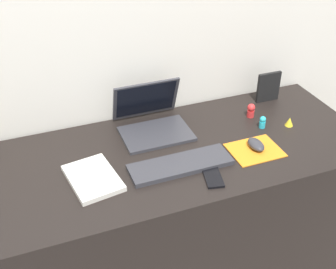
{
  "coord_description": "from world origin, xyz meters",
  "views": [
    {
      "loc": [
        -0.51,
        -1.34,
        1.79
      ],
      "look_at": [
        0.0,
        0.0,
        0.83
      ],
      "focal_mm": 46.13,
      "sensor_mm": 36.0,
      "label": 1
    }
  ],
  "objects_px": {
    "toy_figurine_yellow": "(289,121)",
    "toy_figurine_red": "(251,110)",
    "cell_phone": "(213,177)",
    "picture_frame": "(268,87)",
    "laptop": "(152,118)",
    "notebook_pad": "(93,178)",
    "keyboard": "(180,165)",
    "mouse": "(256,145)",
    "toy_figurine_cyan": "(263,122)"
  },
  "relations": [
    {
      "from": "keyboard",
      "to": "picture_frame",
      "type": "distance_m",
      "value": 0.7
    },
    {
      "from": "mouse",
      "to": "cell_phone",
      "type": "xyz_separation_m",
      "value": [
        -0.25,
        -0.11,
        -0.02
      ]
    },
    {
      "from": "keyboard",
      "to": "mouse",
      "type": "relative_size",
      "value": 4.27
    },
    {
      "from": "keyboard",
      "to": "toy_figurine_red",
      "type": "height_order",
      "value": "toy_figurine_red"
    },
    {
      "from": "toy_figurine_red",
      "to": "laptop",
      "type": "bearing_deg",
      "value": 171.21
    },
    {
      "from": "picture_frame",
      "to": "toy_figurine_yellow",
      "type": "xyz_separation_m",
      "value": [
        -0.03,
        -0.23,
        -0.05
      ]
    },
    {
      "from": "toy_figurine_red",
      "to": "mouse",
      "type": "bearing_deg",
      "value": -115.13
    },
    {
      "from": "mouse",
      "to": "toy_figurine_yellow",
      "type": "relative_size",
      "value": 2.36
    },
    {
      "from": "toy_figurine_yellow",
      "to": "toy_figurine_red",
      "type": "height_order",
      "value": "toy_figurine_red"
    },
    {
      "from": "laptop",
      "to": "notebook_pad",
      "type": "distance_m",
      "value": 0.43
    },
    {
      "from": "keyboard",
      "to": "toy_figurine_yellow",
      "type": "height_order",
      "value": "toy_figurine_yellow"
    },
    {
      "from": "keyboard",
      "to": "toy_figurine_cyan",
      "type": "height_order",
      "value": "toy_figurine_cyan"
    },
    {
      "from": "laptop",
      "to": "toy_figurine_cyan",
      "type": "height_order",
      "value": "laptop"
    },
    {
      "from": "mouse",
      "to": "toy_figurine_cyan",
      "type": "bearing_deg",
      "value": 50.17
    },
    {
      "from": "laptop",
      "to": "keyboard",
      "type": "height_order",
      "value": "laptop"
    },
    {
      "from": "cell_phone",
      "to": "keyboard",
      "type": "bearing_deg",
      "value": 141.93
    },
    {
      "from": "laptop",
      "to": "toy_figurine_cyan",
      "type": "distance_m",
      "value": 0.49
    },
    {
      "from": "laptop",
      "to": "cell_phone",
      "type": "relative_size",
      "value": 2.34
    },
    {
      "from": "cell_phone",
      "to": "toy_figurine_yellow",
      "type": "height_order",
      "value": "toy_figurine_yellow"
    },
    {
      "from": "toy_figurine_yellow",
      "to": "toy_figurine_cyan",
      "type": "relative_size",
      "value": 0.72
    },
    {
      "from": "toy_figurine_yellow",
      "to": "toy_figurine_red",
      "type": "xyz_separation_m",
      "value": [
        -0.12,
        0.13,
        0.01
      ]
    },
    {
      "from": "toy_figurine_yellow",
      "to": "toy_figurine_cyan",
      "type": "bearing_deg",
      "value": 168.03
    },
    {
      "from": "cell_phone",
      "to": "notebook_pad",
      "type": "distance_m",
      "value": 0.45
    },
    {
      "from": "keyboard",
      "to": "picture_frame",
      "type": "bearing_deg",
      "value": 29.52
    },
    {
      "from": "toy_figurine_red",
      "to": "cell_phone",
      "type": "bearing_deg",
      "value": -136.5
    },
    {
      "from": "laptop",
      "to": "mouse",
      "type": "relative_size",
      "value": 3.12
    },
    {
      "from": "toy_figurine_cyan",
      "to": "picture_frame",
      "type": "bearing_deg",
      "value": 53.67
    },
    {
      "from": "laptop",
      "to": "notebook_pad",
      "type": "height_order",
      "value": "laptop"
    },
    {
      "from": "keyboard",
      "to": "picture_frame",
      "type": "xyz_separation_m",
      "value": [
        0.6,
        0.34,
        0.06
      ]
    },
    {
      "from": "notebook_pad",
      "to": "cell_phone",
      "type": "bearing_deg",
      "value": -27.71
    },
    {
      "from": "picture_frame",
      "to": "toy_figurine_yellow",
      "type": "distance_m",
      "value": 0.24
    },
    {
      "from": "keyboard",
      "to": "toy_figurine_red",
      "type": "distance_m",
      "value": 0.51
    },
    {
      "from": "notebook_pad",
      "to": "picture_frame",
      "type": "distance_m",
      "value": 0.99
    },
    {
      "from": "cell_phone",
      "to": "toy_figurine_yellow",
      "type": "bearing_deg",
      "value": 36.34
    },
    {
      "from": "mouse",
      "to": "toy_figurine_red",
      "type": "distance_m",
      "value": 0.26
    },
    {
      "from": "toy_figurine_yellow",
      "to": "toy_figurine_cyan",
      "type": "xyz_separation_m",
      "value": [
        -0.12,
        0.03,
        0.01
      ]
    },
    {
      "from": "laptop",
      "to": "picture_frame",
      "type": "xyz_separation_m",
      "value": [
        0.61,
        0.04,
        0.02
      ]
    },
    {
      "from": "keyboard",
      "to": "mouse",
      "type": "distance_m",
      "value": 0.34
    },
    {
      "from": "keyboard",
      "to": "toy_figurine_yellow",
      "type": "xyz_separation_m",
      "value": [
        0.57,
        0.11,
        0.01
      ]
    },
    {
      "from": "laptop",
      "to": "keyboard",
      "type": "bearing_deg",
      "value": -88.05
    },
    {
      "from": "toy_figurine_cyan",
      "to": "laptop",
      "type": "bearing_deg",
      "value": 159.64
    },
    {
      "from": "laptop",
      "to": "toy_figurine_red",
      "type": "relative_size",
      "value": 4.48
    },
    {
      "from": "notebook_pad",
      "to": "toy_figurine_yellow",
      "type": "height_order",
      "value": "toy_figurine_yellow"
    },
    {
      "from": "mouse",
      "to": "notebook_pad",
      "type": "height_order",
      "value": "mouse"
    },
    {
      "from": "mouse",
      "to": "toy_figurine_red",
      "type": "xyz_separation_m",
      "value": [
        0.11,
        0.23,
        0.01
      ]
    },
    {
      "from": "notebook_pad",
      "to": "toy_figurine_yellow",
      "type": "relative_size",
      "value": 5.89
    },
    {
      "from": "cell_phone",
      "to": "picture_frame",
      "type": "xyz_separation_m",
      "value": [
        0.51,
        0.45,
        0.07
      ]
    },
    {
      "from": "mouse",
      "to": "toy_figurine_cyan",
      "type": "relative_size",
      "value": 1.7
    },
    {
      "from": "mouse",
      "to": "picture_frame",
      "type": "height_order",
      "value": "picture_frame"
    },
    {
      "from": "laptop",
      "to": "toy_figurine_red",
      "type": "xyz_separation_m",
      "value": [
        0.46,
        -0.07,
        -0.02
      ]
    }
  ]
}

